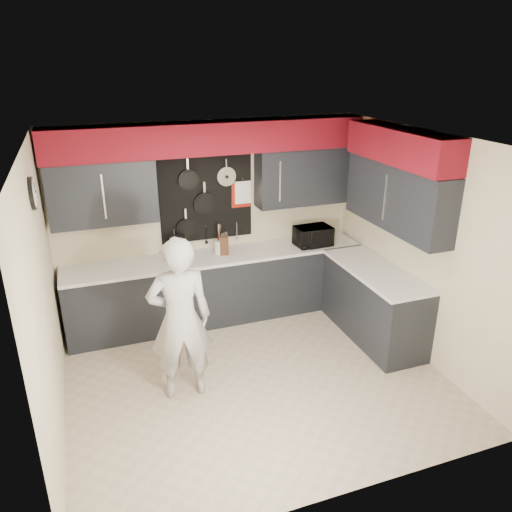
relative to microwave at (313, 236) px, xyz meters
name	(u,v)px	position (x,y,z in m)	size (l,w,h in m)	color
ground	(255,377)	(-1.32, -1.35, -1.05)	(4.00, 4.00, 0.00)	tan
back_wall_assembly	(212,169)	(-1.31, 0.25, 0.96)	(4.00, 0.36, 2.60)	beige
right_wall_assembly	(401,187)	(0.54, -1.09, 0.89)	(0.36, 3.50, 2.60)	beige
left_wall_assembly	(44,296)	(-3.31, -1.33, 0.28)	(0.05, 3.50, 2.60)	beige
base_cabinets	(261,291)	(-0.83, -0.22, -0.59)	(3.95, 2.20, 0.92)	black
microwave	(313,236)	(0.00, 0.00, 0.00)	(0.48, 0.33, 0.27)	black
knife_block	(224,245)	(-1.22, 0.10, -0.01)	(0.11, 0.11, 0.24)	#3E2113
utensil_crock	(220,247)	(-1.27, 0.16, -0.04)	(0.14, 0.14, 0.18)	white
coffee_maker	(179,249)	(-1.83, 0.05, 0.04)	(0.20, 0.24, 0.33)	black
person	(180,320)	(-2.11, -1.35, -0.17)	(0.64, 0.42, 1.76)	#AFAFAC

